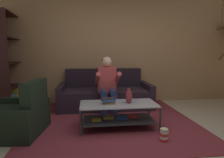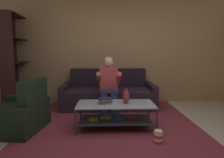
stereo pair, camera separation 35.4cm
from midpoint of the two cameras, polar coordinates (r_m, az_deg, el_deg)
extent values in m
plane|color=beige|center=(3.06, 4.53, -17.34)|extent=(16.80, 16.80, 0.00)
cube|color=tan|center=(5.21, -0.87, 9.30)|extent=(8.40, 0.12, 2.90)
cylinder|color=#9C6C39|center=(6.07, 27.56, 17.10)|extent=(0.04, 0.04, 0.90)
cube|color=#2A1F2C|center=(4.74, -4.09, -5.52)|extent=(1.88, 0.97, 0.44)
cube|color=black|center=(5.05, -4.39, 0.40)|extent=(1.88, 0.18, 0.45)
cube|color=#2A1F2C|center=(4.78, -16.27, -4.96)|extent=(0.13, 0.97, 0.56)
cube|color=#2A1F2C|center=(4.88, 7.80, -4.47)|extent=(0.13, 0.97, 0.56)
cylinder|color=navy|center=(3.97, -4.91, -8.11)|extent=(0.14, 0.14, 0.44)
cylinder|color=navy|center=(3.98, -2.01, -8.04)|extent=(0.14, 0.14, 0.44)
cylinder|color=navy|center=(4.08, -5.06, -3.90)|extent=(0.14, 0.42, 0.14)
cylinder|color=navy|center=(4.09, -2.25, -3.85)|extent=(0.14, 0.42, 0.14)
cube|color=#C1474A|center=(4.25, -3.85, -0.22)|extent=(0.38, 0.22, 0.55)
cylinder|color=#C1474A|center=(4.06, -6.58, 0.17)|extent=(0.09, 0.49, 0.31)
cylinder|color=#C1474A|center=(4.08, -0.86, 0.26)|extent=(0.09, 0.49, 0.31)
sphere|color=beige|center=(4.22, -3.90, 4.92)|extent=(0.21, 0.21, 0.21)
ellipsoid|color=black|center=(4.24, -3.92, 5.29)|extent=(0.21, 0.21, 0.13)
cube|color=#AFB4C0|center=(3.40, -1.14, -7.14)|extent=(1.29, 0.62, 0.02)
cube|color=#353B43|center=(3.47, -1.13, -11.51)|extent=(1.19, 0.57, 0.02)
cylinder|color=#283539|center=(3.17, -12.25, -12.32)|extent=(0.03, 0.03, 0.44)
cylinder|color=#283539|center=(3.31, 10.62, -11.45)|extent=(0.03, 0.03, 0.44)
cylinder|color=#283539|center=(3.73, -11.46, -9.28)|extent=(0.03, 0.03, 0.44)
cylinder|color=#283539|center=(3.84, 7.91, -8.69)|extent=(0.03, 0.03, 0.44)
cube|color=gold|center=(3.41, -7.52, -11.53)|extent=(0.16, 0.13, 0.03)
cube|color=gold|center=(3.50, -3.95, -10.96)|extent=(0.18, 0.12, 0.03)
cube|color=blue|center=(3.48, -0.09, -11.04)|extent=(0.19, 0.16, 0.03)
cube|color=#C43137|center=(3.55, 3.09, -10.66)|extent=(0.19, 0.15, 0.03)
cube|color=maroon|center=(4.06, -2.72, -10.90)|extent=(3.00, 3.34, 0.01)
cube|color=#835656|center=(4.06, -2.72, -10.87)|extent=(1.65, 1.84, 0.00)
ellipsoid|color=maroon|center=(3.39, 1.85, -5.05)|extent=(0.12, 0.12, 0.23)
cylinder|color=maroon|center=(3.37, 1.86, -3.18)|extent=(0.05, 0.05, 0.05)
cube|color=olive|center=(3.38, -3.95, -6.82)|extent=(0.21, 0.15, 0.03)
cube|color=gold|center=(3.38, -4.05, -6.39)|extent=(0.22, 0.13, 0.02)
cube|color=#3554AF|center=(3.36, -4.11, -6.07)|extent=(0.25, 0.21, 0.03)
cube|color=#2B2123|center=(3.36, -4.19, -5.67)|extent=(0.25, 0.18, 0.02)
cube|color=black|center=(4.52, -31.29, 3.64)|extent=(0.30, 0.04, 2.13)
cube|color=black|center=(5.50, -27.72, 4.35)|extent=(0.30, 0.04, 2.13)
cube|color=black|center=(5.05, -30.86, 3.95)|extent=(0.10, 1.04, 2.13)
cube|color=black|center=(5.16, -28.58, -7.74)|extent=(0.38, 1.02, 0.02)
cube|color=black|center=(5.06, -28.95, -2.00)|extent=(0.38, 1.02, 0.02)
cube|color=black|center=(5.01, -29.33, 4.03)|extent=(0.38, 1.02, 0.02)
cube|color=black|center=(5.01, -29.72, 10.11)|extent=(0.38, 1.02, 0.02)
cube|color=black|center=(5.07, -30.12, 16.01)|extent=(0.38, 1.02, 0.02)
cube|color=#AFA843|center=(4.66, -30.38, -6.36)|extent=(0.25, 0.04, 0.46)
cube|color=olive|center=(4.70, -30.05, -6.91)|extent=(0.22, 0.05, 0.35)
cube|color=gold|center=(4.73, -29.89, -6.48)|extent=(0.21, 0.06, 0.41)
cube|color=#1C2C2D|center=(4.79, -29.71, -6.77)|extent=(0.22, 0.06, 0.33)
cube|color=yellow|center=(4.83, -29.48, -6.56)|extent=(0.22, 0.05, 0.35)
cube|color=teal|center=(4.88, -29.58, -6.25)|extent=(0.26, 0.07, 0.37)
cube|color=#2961B6|center=(4.92, -29.24, -6.27)|extent=(0.23, 0.06, 0.35)
cube|color=teal|center=(4.97, -28.97, -5.98)|extent=(0.22, 0.07, 0.37)
cube|color=blue|center=(5.04, -28.87, -6.33)|extent=(0.24, 0.07, 0.28)
cube|color=#9C754D|center=(5.09, -28.80, -5.82)|extent=(0.26, 0.07, 0.35)
cube|color=teal|center=(5.14, -28.74, -5.68)|extent=(0.28, 0.06, 0.35)
cube|color=gold|center=(5.16, -28.51, -4.99)|extent=(0.26, 0.05, 0.46)
cube|color=silver|center=(5.22, -28.35, -5.74)|extent=(0.26, 0.06, 0.30)
cube|color=black|center=(3.65, -28.65, -10.71)|extent=(0.94, 0.80, 0.40)
cube|color=black|center=(3.39, -24.03, -4.30)|extent=(0.26, 0.69, 0.46)
cube|color=black|center=(3.97, -25.85, -8.38)|extent=(0.86, 0.23, 0.50)
cube|color=black|center=(3.32, -32.15, -11.83)|extent=(0.86, 0.23, 0.50)
cylinder|color=red|center=(3.10, 11.33, -16.72)|extent=(0.12, 0.12, 0.04)
cylinder|color=white|center=(3.08, 11.36, -16.01)|extent=(0.12, 0.12, 0.04)
cylinder|color=red|center=(3.06, 11.38, -15.30)|extent=(0.12, 0.12, 0.04)
cylinder|color=white|center=(3.05, 11.40, -14.58)|extent=(0.12, 0.12, 0.04)
ellipsoid|color=beige|center=(3.03, 11.41, -13.94)|extent=(0.12, 0.12, 0.04)
camera|label=1|loc=(0.18, -92.64, -0.34)|focal=32.00mm
camera|label=2|loc=(0.18, 87.36, 0.34)|focal=32.00mm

